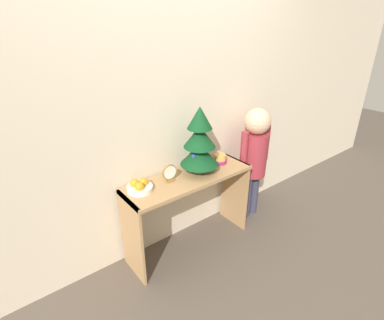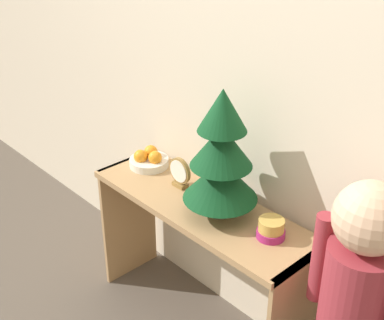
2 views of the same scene
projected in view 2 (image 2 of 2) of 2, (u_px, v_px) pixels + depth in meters
name	position (u px, v px, depth m)	size (l,w,h in m)	color
back_wall	(240.00, 74.00, 2.26)	(7.00, 0.05, 2.50)	beige
console_table	(200.00, 233.00, 2.45)	(1.13, 0.37, 0.70)	tan
mini_tree	(221.00, 157.00, 2.18)	(0.32, 0.32, 0.57)	#4C3828
fruit_bowl	(149.00, 160.00, 2.67)	(0.20, 0.20, 0.09)	silver
singing_bowl	(271.00, 229.00, 2.13)	(0.12, 0.12, 0.08)	#9E2366
desk_clock	(180.00, 173.00, 2.47)	(0.13, 0.04, 0.15)	olive
child_figure	(357.00, 288.00, 1.85)	(0.38, 0.25, 1.15)	#38384C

